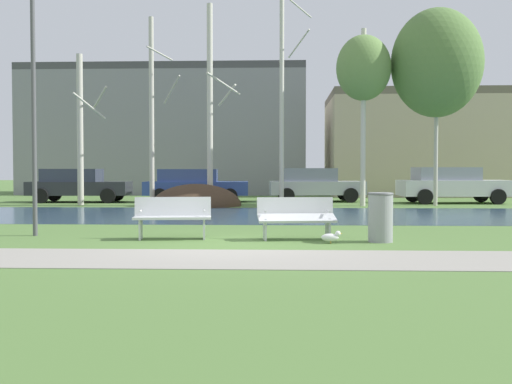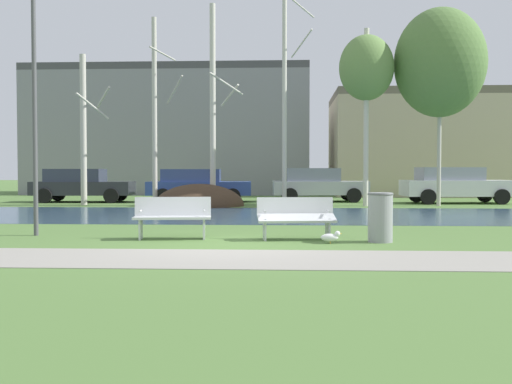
{
  "view_description": "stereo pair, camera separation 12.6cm",
  "coord_description": "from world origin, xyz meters",
  "px_view_note": "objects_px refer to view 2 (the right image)",
  "views": [
    {
      "loc": [
        1.0,
        -11.89,
        1.46
      ],
      "look_at": [
        0.43,
        1.47,
        0.97
      ],
      "focal_mm": 44.11,
      "sensor_mm": 36.0,
      "label": 1
    },
    {
      "loc": [
        1.12,
        -11.88,
        1.46
      ],
      "look_at": [
        0.43,
        1.47,
        0.97
      ],
      "focal_mm": 44.11,
      "sensor_mm": 36.0,
      "label": 2
    }
  ],
  "objects_px": {
    "bench_right": "(296,217)",
    "parked_van_nearest_dark": "(81,185)",
    "trash_bin": "(380,216)",
    "bench_left": "(172,216)",
    "seagull": "(331,237)",
    "parked_wagon_fourth_white": "(455,184)",
    "streetlamp": "(34,63)",
    "parked_hatch_third_silver": "(318,184)",
    "parked_sedan_second_blue": "(197,185)"
  },
  "relations": [
    {
      "from": "seagull",
      "to": "parked_wagon_fourth_white",
      "type": "xyz_separation_m",
      "value": [
        6.26,
        14.83,
        0.68
      ]
    },
    {
      "from": "bench_right",
      "to": "parked_van_nearest_dark",
      "type": "relative_size",
      "value": 0.37
    },
    {
      "from": "bench_right",
      "to": "parked_sedan_second_blue",
      "type": "height_order",
      "value": "parked_sedan_second_blue"
    },
    {
      "from": "streetlamp",
      "to": "parked_sedan_second_blue",
      "type": "xyz_separation_m",
      "value": [
        1.51,
        14.01,
        -2.99
      ]
    },
    {
      "from": "trash_bin",
      "to": "bench_left",
      "type": "bearing_deg",
      "value": 175.24
    },
    {
      "from": "parked_van_nearest_dark",
      "to": "parked_sedan_second_blue",
      "type": "distance_m",
      "value": 5.14
    },
    {
      "from": "bench_right",
      "to": "parked_wagon_fourth_white",
      "type": "height_order",
      "value": "parked_wagon_fourth_white"
    },
    {
      "from": "bench_right",
      "to": "parked_hatch_third_silver",
      "type": "distance_m",
      "value": 15.33
    },
    {
      "from": "bench_right",
      "to": "trash_bin",
      "type": "height_order",
      "value": "trash_bin"
    },
    {
      "from": "bench_left",
      "to": "parked_hatch_third_silver",
      "type": "relative_size",
      "value": 0.39
    },
    {
      "from": "streetlamp",
      "to": "seagull",
      "type": "bearing_deg",
      "value": -10.61
    },
    {
      "from": "parked_wagon_fourth_white",
      "to": "trash_bin",
      "type": "bearing_deg",
      "value": -109.92
    },
    {
      "from": "streetlamp",
      "to": "parked_wagon_fourth_white",
      "type": "bearing_deg",
      "value": 47.21
    },
    {
      "from": "bench_right",
      "to": "seagull",
      "type": "bearing_deg",
      "value": -45.65
    },
    {
      "from": "trash_bin",
      "to": "parked_hatch_third_silver",
      "type": "relative_size",
      "value": 0.23
    },
    {
      "from": "streetlamp",
      "to": "parked_hatch_third_silver",
      "type": "xyz_separation_m",
      "value": [
        6.83,
        14.77,
        -2.98
      ]
    },
    {
      "from": "parked_van_nearest_dark",
      "to": "parked_hatch_third_silver",
      "type": "height_order",
      "value": "parked_hatch_third_silver"
    },
    {
      "from": "bench_right",
      "to": "parked_hatch_third_silver",
      "type": "height_order",
      "value": "parked_hatch_third_silver"
    },
    {
      "from": "streetlamp",
      "to": "parked_van_nearest_dark",
      "type": "xyz_separation_m",
      "value": [
        -3.63,
        13.84,
        -2.99
      ]
    },
    {
      "from": "bench_left",
      "to": "parked_van_nearest_dark",
      "type": "relative_size",
      "value": 0.37
    },
    {
      "from": "bench_right",
      "to": "parked_hatch_third_silver",
      "type": "bearing_deg",
      "value": 85.75
    },
    {
      "from": "bench_left",
      "to": "parked_van_nearest_dark",
      "type": "distance_m",
      "value": 15.86
    },
    {
      "from": "seagull",
      "to": "streetlamp",
      "type": "height_order",
      "value": "streetlamp"
    },
    {
      "from": "bench_right",
      "to": "bench_left",
      "type": "bearing_deg",
      "value": 180.0
    },
    {
      "from": "parked_wagon_fourth_white",
      "to": "parked_van_nearest_dark",
      "type": "bearing_deg",
      "value": 179.28
    },
    {
      "from": "trash_bin",
      "to": "streetlamp",
      "type": "distance_m",
      "value": 8.1
    },
    {
      "from": "parked_sedan_second_blue",
      "to": "parked_hatch_third_silver",
      "type": "distance_m",
      "value": 5.38
    },
    {
      "from": "seagull",
      "to": "parked_wagon_fourth_white",
      "type": "bearing_deg",
      "value": 67.11
    },
    {
      "from": "trash_bin",
      "to": "parked_van_nearest_dark",
      "type": "bearing_deg",
      "value": 126.8
    },
    {
      "from": "parked_van_nearest_dark",
      "to": "parked_wagon_fourth_white",
      "type": "height_order",
      "value": "parked_wagon_fourth_white"
    },
    {
      "from": "trash_bin",
      "to": "seagull",
      "type": "bearing_deg",
      "value": -161.94
    },
    {
      "from": "parked_van_nearest_dark",
      "to": "trash_bin",
      "type": "bearing_deg",
      "value": -53.2
    },
    {
      "from": "trash_bin",
      "to": "parked_wagon_fourth_white",
      "type": "distance_m",
      "value": 15.43
    },
    {
      "from": "parked_van_nearest_dark",
      "to": "seagull",
      "type": "bearing_deg",
      "value": -56.39
    },
    {
      "from": "parked_van_nearest_dark",
      "to": "parked_wagon_fourth_white",
      "type": "xyz_separation_m",
      "value": [
        16.25,
        -0.2,
        0.03
      ]
    },
    {
      "from": "bench_right",
      "to": "streetlamp",
      "type": "distance_m",
      "value": 6.6
    },
    {
      "from": "streetlamp",
      "to": "trash_bin",
      "type": "bearing_deg",
      "value": -6.68
    },
    {
      "from": "streetlamp",
      "to": "parked_van_nearest_dark",
      "type": "relative_size",
      "value": 1.29
    },
    {
      "from": "parked_sedan_second_blue",
      "to": "streetlamp",
      "type": "bearing_deg",
      "value": -96.17
    },
    {
      "from": "bench_right",
      "to": "parked_van_nearest_dark",
      "type": "xyz_separation_m",
      "value": [
        -9.32,
        14.35,
        0.3
      ]
    },
    {
      "from": "bench_left",
      "to": "streetlamp",
      "type": "bearing_deg",
      "value": 170.73
    },
    {
      "from": "streetlamp",
      "to": "parked_sedan_second_blue",
      "type": "distance_m",
      "value": 14.4
    },
    {
      "from": "streetlamp",
      "to": "parked_wagon_fourth_white",
      "type": "distance_m",
      "value": 18.82
    },
    {
      "from": "seagull",
      "to": "streetlamp",
      "type": "distance_m",
      "value": 7.42
    },
    {
      "from": "parked_van_nearest_dark",
      "to": "bench_left",
      "type": "bearing_deg",
      "value": -64.82
    },
    {
      "from": "parked_wagon_fourth_white",
      "to": "bench_left",
      "type": "bearing_deg",
      "value": -123.9
    },
    {
      "from": "bench_left",
      "to": "bench_right",
      "type": "xyz_separation_m",
      "value": [
        2.58,
        0.0,
        0.0
      ]
    },
    {
      "from": "parked_wagon_fourth_white",
      "to": "parked_hatch_third_silver",
      "type": "bearing_deg",
      "value": 168.93
    },
    {
      "from": "trash_bin",
      "to": "parked_van_nearest_dark",
      "type": "height_order",
      "value": "parked_van_nearest_dark"
    },
    {
      "from": "seagull",
      "to": "parked_van_nearest_dark",
      "type": "height_order",
      "value": "parked_van_nearest_dark"
    }
  ]
}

